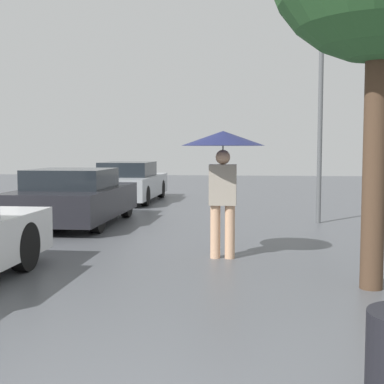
% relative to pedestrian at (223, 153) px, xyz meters
% --- Properties ---
extents(pedestrian, '(1.22, 1.22, 1.88)m').
position_rel_pedestrian_xyz_m(pedestrian, '(0.00, 0.00, 0.00)').
color(pedestrian, tan).
rests_on(pedestrian, ground_plane).
extents(parked_car_middle, '(1.88, 3.92, 1.19)m').
position_rel_pedestrian_xyz_m(parked_car_middle, '(-3.36, 3.28, -0.99)').
color(parked_car_middle, black).
rests_on(parked_car_middle, ground_plane).
extents(parked_car_farthest, '(1.69, 4.28, 1.21)m').
position_rel_pedestrian_xyz_m(parked_car_farthest, '(-3.31, 8.29, -0.99)').
color(parked_car_farthest, '#9EA3A8').
rests_on(parked_car_farthest, ground_plane).
extents(street_lamp, '(0.26, 0.26, 4.03)m').
position_rel_pedestrian_xyz_m(street_lamp, '(1.88, 4.00, 0.94)').
color(street_lamp, '#515456').
rests_on(street_lamp, ground_plane).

